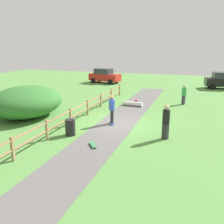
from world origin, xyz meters
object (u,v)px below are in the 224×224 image
object	(u,v)px
skater_fallen	(133,104)
skateboard_loose	(93,145)
bystander_black	(166,120)
bush_large	(26,101)
parked_car_black	(224,80)
parked_car_red	(105,76)
bystander_green	(184,94)
skater_riding	(112,108)
trash_bin	(70,127)

from	to	relation	value
skater_fallen	skateboard_loose	bearing A→B (deg)	-88.62
bystander_black	bush_large	bearing A→B (deg)	172.39
skater_fallen	parked_car_black	world-z (taller)	parked_car_black
parked_car_red	bystander_black	bearing A→B (deg)	-60.72
bystander_green	bystander_black	size ratio (longest dim) A/B	0.90
bystander_black	parked_car_red	world-z (taller)	parked_car_red
skateboard_loose	bystander_green	bearing A→B (deg)	71.06
skater_riding	bystander_black	world-z (taller)	bystander_black
skater_fallen	parked_car_red	xyz separation A→B (m)	(-6.93, 11.82, 0.76)
bystander_black	bystander_green	bearing A→B (deg)	86.85
trash_bin	skater_riding	bearing A→B (deg)	60.31
bystander_black	parked_car_black	bearing A→B (deg)	76.50
bystander_black	parked_car_black	xyz separation A→B (m)	(4.44, 18.50, -0.07)
skater_fallen	skateboard_loose	size ratio (longest dim) A/B	2.28
bush_large	skater_riding	size ratio (longest dim) A/B	3.06
bush_large	skater_fallen	world-z (taller)	bush_large
bystander_black	parked_car_red	xyz separation A→B (m)	(-10.38, 18.52, -0.07)
bystander_green	skater_fallen	bearing A→B (deg)	-153.79
skater_fallen	parked_car_black	distance (m)	14.22
skater_riding	bystander_green	world-z (taller)	skater_riding
skater_riding	skateboard_loose	xyz separation A→B (m)	(0.28, -3.73, -0.94)
trash_bin	parked_car_black	world-z (taller)	parked_car_black
bystander_black	skater_fallen	bearing A→B (deg)	117.29
bystander_green	parked_car_red	xyz separation A→B (m)	(-10.86, 9.89, 0.05)
bush_large	bystander_black	distance (m)	9.82
skateboard_loose	parked_car_red	xyz separation A→B (m)	(-7.14, 20.71, 0.87)
parked_car_black	trash_bin	bearing A→B (deg)	-115.77
bystander_green	parked_car_black	size ratio (longest dim) A/B	0.38
skateboard_loose	parked_car_black	size ratio (longest dim) A/B	0.17
skater_riding	bystander_green	xyz separation A→B (m)	(3.99, 7.10, -0.11)
skateboard_loose	bystander_black	world-z (taller)	bystander_black
bush_large	parked_car_red	distance (m)	17.23
skater_fallen	bystander_black	bearing A→B (deg)	-62.71
bystander_black	parked_car_black	world-z (taller)	parked_car_black
skater_fallen	skateboard_loose	xyz separation A→B (m)	(0.21, -8.89, -0.11)
skater_riding	bush_large	bearing A→B (deg)	-177.89
trash_bin	skateboard_loose	world-z (taller)	trash_bin
skater_fallen	parked_car_black	bearing A→B (deg)	56.22
trash_bin	skateboard_loose	distance (m)	2.12
trash_bin	parked_car_red	distance (m)	20.37
bystander_black	skater_riding	bearing A→B (deg)	156.48
bush_large	parked_car_black	distance (m)	22.29
skater_riding	skater_fallen	xyz separation A→B (m)	(0.06, 5.17, -0.83)
bush_large	skater_riding	world-z (taller)	bush_large
trash_bin	bystander_black	size ratio (longest dim) A/B	0.49
bystander_black	parked_car_red	bearing A→B (deg)	119.28
skateboard_loose	parked_car_red	distance (m)	21.93
parked_car_red	parked_car_black	xyz separation A→B (m)	(14.82, -0.02, 0.00)
bystander_green	trash_bin	bearing A→B (deg)	-119.44
skater_fallen	bystander_black	xyz separation A→B (m)	(3.45, -6.70, 0.83)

